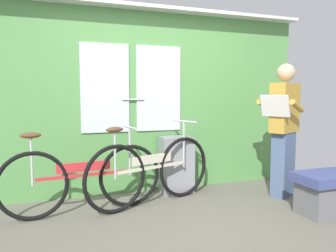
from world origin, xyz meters
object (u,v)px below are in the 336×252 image
object	(u,v)px
trash_bin_by_wall	(176,164)
bench_seat_corner	(328,192)
bicycle_leaning_behind	(83,179)
bicycle_near_door	(152,171)
passenger_reading_newspaper	(284,127)

from	to	relation	value
trash_bin_by_wall	bench_seat_corner	xyz separation A→B (m)	(1.23, -1.31, -0.13)
bicycle_leaning_behind	trash_bin_by_wall	xyz separation A→B (m)	(1.22, 0.39, -0.01)
bicycle_near_door	bench_seat_corner	bearing A→B (deg)	-48.02
bicycle_leaning_behind	passenger_reading_newspaper	bearing A→B (deg)	-9.78
passenger_reading_newspaper	bench_seat_corner	distance (m)	0.95
bicycle_leaning_behind	bench_seat_corner	bearing A→B (deg)	-25.46
trash_bin_by_wall	bench_seat_corner	distance (m)	1.80
bicycle_near_door	bicycle_leaning_behind	world-z (taller)	bicycle_near_door
bicycle_leaning_behind	passenger_reading_newspaper	size ratio (longest dim) A/B	1.05
bicycle_near_door	bicycle_leaning_behind	size ratio (longest dim) A/B	0.95
bicycle_near_door	bench_seat_corner	size ratio (longest dim) A/B	2.35
bicycle_near_door	trash_bin_by_wall	world-z (taller)	bicycle_near_door
passenger_reading_newspaper	bench_seat_corner	bearing A→B (deg)	64.56
bicycle_near_door	bench_seat_corner	xyz separation A→B (m)	(1.68, -0.95, -0.16)
passenger_reading_newspaper	trash_bin_by_wall	bearing A→B (deg)	-53.38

